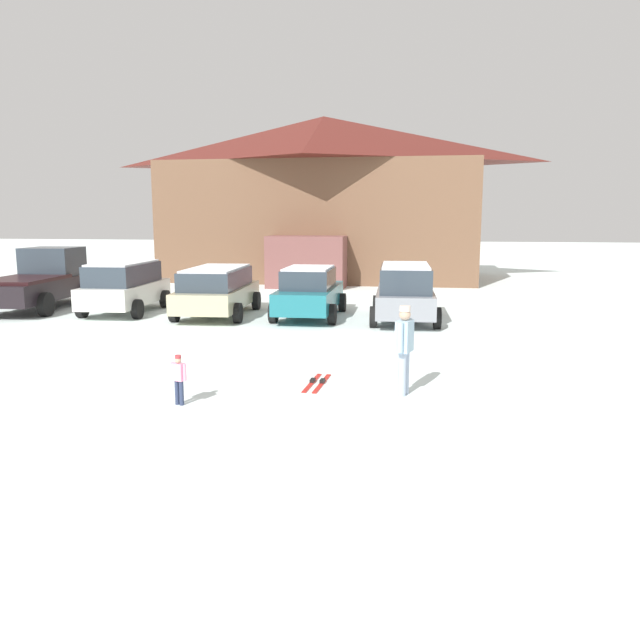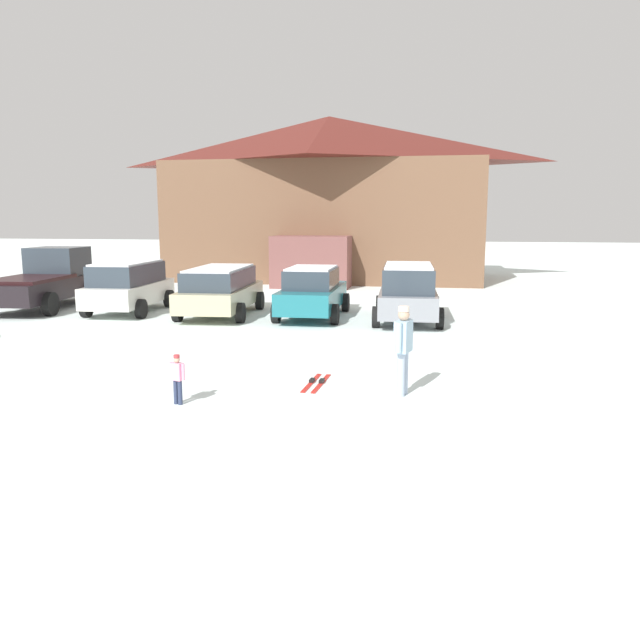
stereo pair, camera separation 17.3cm
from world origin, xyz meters
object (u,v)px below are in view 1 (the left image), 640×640
object	(u,v)px
ski_lodge	(323,197)
parked_grey_wagon	(405,291)
parked_white_suv	(125,286)
parked_teal_hatchback	(310,292)
pickup_truck	(42,281)
pair_of_skis	(317,382)
parked_beige_suv	(217,289)
skier_child_in_pink_snowsuit	(179,377)
skier_adult_in_blue_parka	(404,345)

from	to	relation	value
ski_lodge	parked_grey_wagon	distance (m)	15.03
parked_white_suv	parked_teal_hatchback	bearing A→B (deg)	0.25
ski_lodge	pickup_truck	distance (m)	15.75
parked_white_suv	parked_grey_wagon	distance (m)	9.57
pickup_truck	pair_of_skis	distance (m)	14.47
parked_teal_hatchback	pair_of_skis	xyz separation A→B (m)	(1.61, -8.14, -0.82)
parked_beige_suv	skier_child_in_pink_snowsuit	size ratio (longest dim) A/B	5.35
parked_grey_wagon	skier_adult_in_blue_parka	distance (m)	8.38
parked_teal_hatchback	skier_adult_in_blue_parka	distance (m)	9.28
ski_lodge	skier_adult_in_blue_parka	world-z (taller)	ski_lodge
parked_beige_suv	skier_child_in_pink_snowsuit	world-z (taller)	parked_beige_suv
parked_teal_hatchback	skier_child_in_pink_snowsuit	distance (m)	9.95
ski_lodge	pickup_truck	xyz separation A→B (m)	(-8.24, -13.01, -3.30)
pair_of_skis	ski_lodge	bearing A→B (deg)	98.59
parked_teal_hatchback	skier_child_in_pink_snowsuit	world-z (taller)	parked_teal_hatchback
skier_adult_in_blue_parka	pair_of_skis	size ratio (longest dim) A/B	1.16
ski_lodge	skier_child_in_pink_snowsuit	size ratio (longest dim) A/B	18.45
ski_lodge	parked_grey_wagon	size ratio (longest dim) A/B	3.83
parked_white_suv	pair_of_skis	distance (m)	11.47
parked_teal_hatchback	parked_grey_wagon	size ratio (longest dim) A/B	1.03
ski_lodge	parked_teal_hatchback	size ratio (longest dim) A/B	3.71
parked_white_suv	parked_grey_wagon	xyz separation A→B (m)	(9.56, -0.25, 0.02)
parked_beige_suv	skier_child_in_pink_snowsuit	bearing A→B (deg)	-75.35
parked_white_suv	pickup_truck	size ratio (longest dim) A/B	0.75
skier_adult_in_blue_parka	pickup_truck	bearing A→B (deg)	145.13
parked_teal_hatchback	pickup_truck	bearing A→B (deg)	176.76
parked_beige_suv	parked_grey_wagon	xyz separation A→B (m)	(6.21, -0.13, 0.08)
parked_teal_hatchback	pair_of_skis	distance (m)	8.33
parked_white_suv	parked_teal_hatchback	xyz separation A→B (m)	(6.45, 0.03, -0.09)
parked_beige_suv	pair_of_skis	world-z (taller)	parked_beige_suv
parked_teal_hatchback	parked_grey_wagon	xyz separation A→B (m)	(3.11, -0.28, 0.12)
ski_lodge	parked_grey_wagon	bearing A→B (deg)	-70.97
parked_grey_wagon	pair_of_skis	xyz separation A→B (m)	(-1.50, -7.86, -0.94)
pickup_truck	skier_child_in_pink_snowsuit	size ratio (longest dim) A/B	6.35
parked_white_suv	pickup_truck	bearing A→B (deg)	170.33
parked_teal_hatchback	skier_child_in_pink_snowsuit	bearing A→B (deg)	-93.14
skier_child_in_pink_snowsuit	parked_grey_wagon	bearing A→B (deg)	69.25
parked_beige_suv	skier_child_in_pink_snowsuit	distance (m)	10.11
parked_beige_suv	skier_adult_in_blue_parka	world-z (taller)	skier_adult_in_blue_parka
ski_lodge	parked_teal_hatchback	xyz separation A→B (m)	(1.67, -13.57, -3.46)
parked_grey_wagon	skier_child_in_pink_snowsuit	distance (m)	10.33
ski_lodge	parked_teal_hatchback	bearing A→B (deg)	-82.99
parked_white_suv	pair_of_skis	world-z (taller)	parked_white_suv
ski_lodge	skier_child_in_pink_snowsuit	distance (m)	23.83
ski_lodge	parked_teal_hatchback	distance (m)	14.10
parked_teal_hatchback	skier_child_in_pink_snowsuit	xyz separation A→B (m)	(-0.54, -9.93, -0.34)
parked_grey_wagon	parked_beige_suv	bearing A→B (deg)	178.80
parked_grey_wagon	pickup_truck	xyz separation A→B (m)	(-13.02, 0.84, 0.04)
parked_beige_suv	pickup_truck	world-z (taller)	pickup_truck
ski_lodge	pickup_truck	bearing A→B (deg)	-122.35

